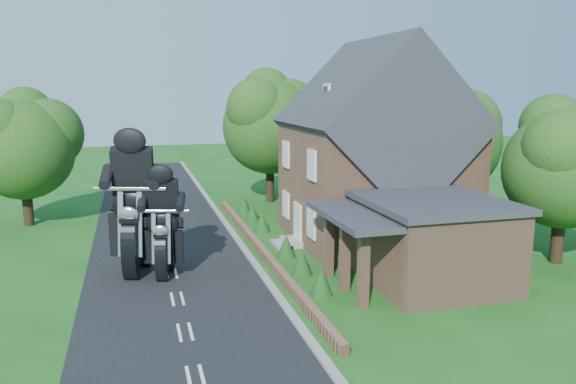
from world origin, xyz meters
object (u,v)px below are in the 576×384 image
object	(u,v)px
garden_wall	(260,249)
annex	(429,240)
house	(374,156)
motorcycle_lead	(165,260)
motorcycle_follow	(137,253)

from	to	relation	value
garden_wall	annex	world-z (taller)	annex
garden_wall	house	bearing A→B (deg)	9.17
house	annex	distance (m)	7.30
house	annex	xyz separation A→B (m)	(-0.62, -6.80, -2.58)
garden_wall	house	size ratio (longest dim) A/B	2.15
house	motorcycle_lead	size ratio (longest dim) A/B	6.73
motorcycle_lead	motorcycle_follow	xyz separation A→B (m)	(-1.10, 0.73, 0.21)
motorcycle_lead	motorcycle_follow	distance (m)	1.34
annex	motorcycle_follow	bearing A→B (deg)	159.34
garden_wall	motorcycle_lead	size ratio (longest dim) A/B	14.46
motorcycle_lead	motorcycle_follow	size ratio (longest dim) A/B	0.77
motorcycle_follow	motorcycle_lead	bearing A→B (deg)	163.43
annex	motorcycle_follow	size ratio (longest dim) A/B	3.56
garden_wall	motorcycle_follow	bearing A→B (deg)	-164.57
house	motorcycle_lead	distance (m)	11.82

